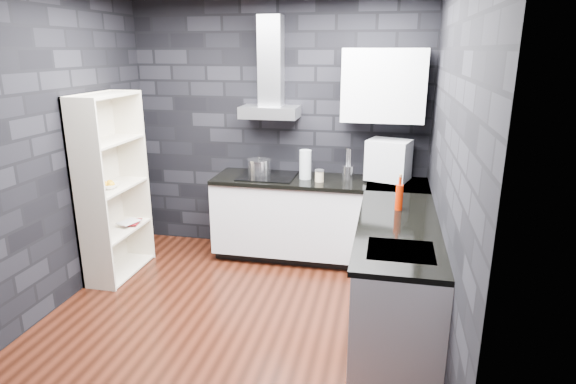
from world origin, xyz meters
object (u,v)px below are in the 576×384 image
(glass_vase, at_px, (305,164))
(storage_jar, at_px, (319,176))
(pot, at_px, (259,167))
(bookshelf, at_px, (113,187))
(fruit_bowl, at_px, (108,186))
(appliance_garage, at_px, (389,160))
(utensil_crock, at_px, (348,173))
(red_bottle, at_px, (399,197))

(glass_vase, xyz_separation_m, storage_jar, (0.16, -0.09, -0.10))
(glass_vase, bearing_deg, pot, 174.47)
(pot, xyz_separation_m, storage_jar, (0.67, -0.14, -0.03))
(pot, relative_size, bookshelf, 0.13)
(storage_jar, relative_size, fruit_bowl, 0.53)
(storage_jar, bearing_deg, appliance_garage, 11.83)
(fruit_bowl, bearing_deg, storage_jar, 19.84)
(storage_jar, bearing_deg, pot, 168.47)
(pot, xyz_separation_m, fruit_bowl, (-1.27, -0.83, -0.05))
(storage_jar, height_order, utensil_crock, utensil_crock)
(glass_vase, bearing_deg, bookshelf, -158.13)
(bookshelf, height_order, fruit_bowl, bookshelf)
(storage_jar, height_order, fruit_bowl, storage_jar)
(storage_jar, bearing_deg, red_bottle, -43.82)
(appliance_garage, xyz_separation_m, red_bottle, (0.10, -0.89, -0.12))
(appliance_garage, bearing_deg, fruit_bowl, -145.24)
(glass_vase, height_order, storage_jar, glass_vase)
(utensil_crock, height_order, appliance_garage, appliance_garage)
(utensil_crock, bearing_deg, bookshelf, -160.66)
(pot, xyz_separation_m, appliance_garage, (1.34, 0.01, 0.14))
(appliance_garage, height_order, bookshelf, bookshelf)
(storage_jar, height_order, bookshelf, bookshelf)
(glass_vase, bearing_deg, storage_jar, -28.48)
(appliance_garage, bearing_deg, pot, -162.83)
(appliance_garage, bearing_deg, utensil_crock, -164.19)
(utensil_crock, xyz_separation_m, appliance_garage, (0.40, -0.01, 0.15))
(red_bottle, bearing_deg, glass_vase, 138.39)
(appliance_garage, height_order, fruit_bowl, appliance_garage)
(glass_vase, relative_size, red_bottle, 1.39)
(pot, distance_m, appliance_garage, 1.35)
(bookshelf, bearing_deg, storage_jar, 31.73)
(pot, height_order, appliance_garage, appliance_garage)
(glass_vase, xyz_separation_m, appliance_garage, (0.84, 0.05, 0.08))
(pot, height_order, utensil_crock, pot)
(glass_vase, bearing_deg, red_bottle, -41.61)
(appliance_garage, bearing_deg, bookshelf, -146.70)
(red_bottle, xyz_separation_m, fruit_bowl, (-2.71, 0.05, -0.07))
(appliance_garage, bearing_deg, red_bottle, -66.54)
(red_bottle, xyz_separation_m, bookshelf, (-2.71, 0.12, -0.11))
(pot, distance_m, storage_jar, 0.68)
(appliance_garage, bearing_deg, storage_jar, -151.24)
(utensil_crock, bearing_deg, fruit_bowl, -158.99)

